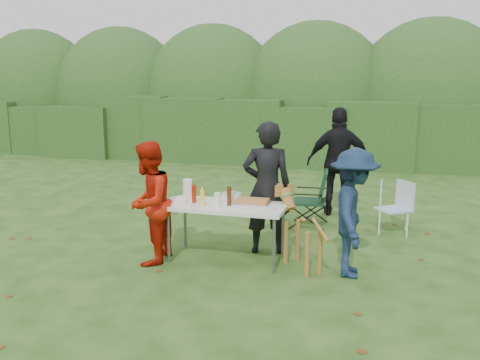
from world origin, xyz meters
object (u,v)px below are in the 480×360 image
(camping_chair, at_px, (309,198))
(lawn_chair, at_px, (394,207))
(person_cook, at_px, (267,188))
(beer_bottle, at_px, (229,196))
(dog, at_px, (303,231))
(person_black_puffy, at_px, (339,162))
(child, at_px, (354,213))
(ketchup_bottle, at_px, (194,194))
(person_red_jacket, at_px, (149,203))
(folding_table, at_px, (226,209))
(mustard_bottle, at_px, (202,198))
(paper_towel_roll, at_px, (188,189))

(camping_chair, relative_size, lawn_chair, 1.15)
(person_cook, xyz_separation_m, beer_bottle, (-0.37, -0.48, -0.03))
(beer_bottle, bearing_deg, dog, 0.67)
(person_black_puffy, height_order, child, person_black_puffy)
(beer_bottle, bearing_deg, ketchup_bottle, 177.66)
(person_red_jacket, height_order, person_black_puffy, person_black_puffy)
(camping_chair, height_order, lawn_chair, camping_chair)
(child, bearing_deg, folding_table, 84.03)
(ketchup_bottle, distance_m, beer_bottle, 0.48)
(mustard_bottle, height_order, paper_towel_roll, paper_towel_roll)
(child, distance_m, mustard_bottle, 1.85)
(person_black_puffy, relative_size, mustard_bottle, 9.20)
(person_red_jacket, distance_m, beer_bottle, 1.01)
(folding_table, height_order, mustard_bottle, mustard_bottle)
(person_cook, height_order, ketchup_bottle, person_cook)
(person_cook, xyz_separation_m, person_red_jacket, (-1.34, -0.78, -0.11))
(beer_bottle, bearing_deg, mustard_bottle, -158.00)
(person_red_jacket, height_order, lawn_chair, person_red_jacket)
(folding_table, relative_size, mustard_bottle, 7.50)
(lawn_chair, xyz_separation_m, paper_towel_roll, (-2.67, -1.67, 0.47))
(dog, bearing_deg, child, -135.74)
(lawn_chair, bearing_deg, mustard_bottle, 3.83)
(person_black_puffy, relative_size, beer_bottle, 7.67)
(dog, bearing_deg, folding_table, 47.72)
(person_cook, height_order, camping_chair, person_cook)
(child, height_order, dog, child)
(person_red_jacket, xyz_separation_m, mustard_bottle, (0.65, 0.17, 0.07))
(child, bearing_deg, person_black_puffy, 5.19)
(child, bearing_deg, dog, 81.88)
(ketchup_bottle, height_order, beer_bottle, beer_bottle)
(lawn_chair, relative_size, beer_bottle, 3.30)
(person_cook, height_order, person_black_puffy, person_black_puffy)
(lawn_chair, bearing_deg, child, 38.76)
(person_black_puffy, xyz_separation_m, mustard_bottle, (-1.43, -2.83, -0.08))
(ketchup_bottle, height_order, paper_towel_roll, paper_towel_roll)
(person_cook, bearing_deg, lawn_chair, -153.82)
(ketchup_bottle, bearing_deg, folding_table, 2.01)
(person_red_jacket, bearing_deg, person_cook, 116.96)
(person_cook, height_order, beer_bottle, person_cook)
(child, height_order, camping_chair, child)
(child, bearing_deg, person_red_jacket, 92.49)
(paper_towel_roll, bearing_deg, lawn_chair, 32.03)
(beer_bottle, distance_m, paper_towel_roll, 0.67)
(lawn_chair, bearing_deg, ketchup_bottle, -0.18)
(folding_table, relative_size, person_red_jacket, 0.97)
(child, relative_size, dog, 1.53)
(person_cook, distance_m, camping_chair, 1.49)
(dog, bearing_deg, mustard_bottle, 55.40)
(paper_towel_roll, bearing_deg, folding_table, -15.95)
(camping_chair, height_order, mustard_bottle, mustard_bottle)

